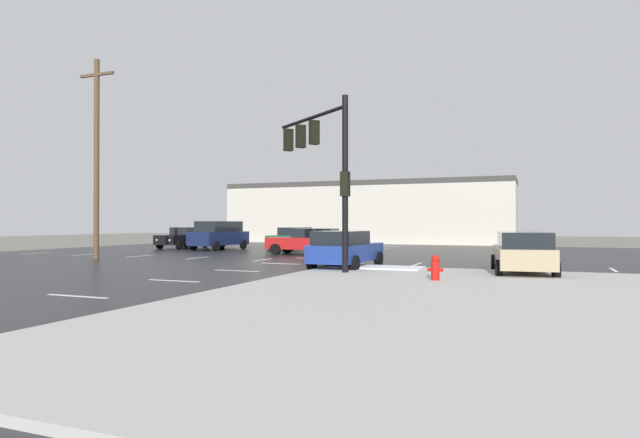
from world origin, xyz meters
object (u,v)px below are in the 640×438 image
object	(u,v)px
suv_navy	(219,235)
utility_pole_mid	(97,155)
sedan_green	(292,238)
sedan_tan	(523,253)
sedan_blue	(345,249)
sedan_red	(307,241)
traffic_signal_mast	(322,156)
sedan_black	(185,237)
fire_hydrant	(435,267)

from	to	relation	value
suv_navy	utility_pole_mid	xyz separation A→B (m)	(-0.28, -11.32, 4.39)
sedan_green	sedan_tan	xyz separation A→B (m)	(16.15, -15.10, 0.00)
sedan_green	sedan_blue	xyz separation A→B (m)	(9.28, -14.81, 0.00)
suv_navy	sedan_blue	xyz separation A→B (m)	(13.77, -12.04, -0.24)
sedan_red	utility_pole_mid	xyz separation A→B (m)	(-8.61, -8.02, 4.63)
sedan_green	sedan_blue	size ratio (longest dim) A/B	1.00
traffic_signal_mast	sedan_green	xyz separation A→B (m)	(-8.91, 16.44, -3.68)
sedan_black	utility_pole_mid	distance (m)	13.25
traffic_signal_mast	sedan_red	world-z (taller)	traffic_signal_mast
traffic_signal_mast	sedan_red	xyz separation A→B (m)	(-5.07, 10.37, -3.68)
sedan_green	sedan_blue	distance (m)	17.48
sedan_red	fire_hydrant	bearing A→B (deg)	125.50
sedan_tan	suv_navy	world-z (taller)	suv_navy
sedan_blue	utility_pole_mid	xyz separation A→B (m)	(-14.05, 0.72, 4.63)
sedan_tan	utility_pole_mid	world-z (taller)	utility_pole_mid
sedan_green	sedan_red	distance (m)	7.18
utility_pole_mid	fire_hydrant	bearing A→B (deg)	-14.61
fire_hydrant	sedan_blue	size ratio (longest dim) A/B	0.17
sedan_red	sedan_green	bearing A→B (deg)	-59.62
sedan_red	sedan_blue	distance (m)	10.30
traffic_signal_mast	sedan_tan	xyz separation A→B (m)	(7.24, 1.33, -3.68)
suv_navy	sedan_black	xyz separation A→B (m)	(-3.46, 0.68, -0.24)
traffic_signal_mast	sedan_black	xyz separation A→B (m)	(-16.86, 14.35, -3.68)
utility_pole_mid	sedan_red	bearing A→B (deg)	43.00
suv_navy	sedan_tan	bearing A→B (deg)	-116.27
traffic_signal_mast	sedan_red	bearing A→B (deg)	-26.32
sedan_green	fire_hydrant	bearing A→B (deg)	37.32
sedan_green	sedan_red	world-z (taller)	same
sedan_green	sedan_black	distance (m)	8.22
sedan_green	sedan_blue	bearing A→B (deg)	33.53
fire_hydrant	sedan_green	bearing A→B (deg)	125.87
sedan_red	utility_pole_mid	distance (m)	12.64
suv_navy	sedan_blue	world-z (taller)	suv_navy
sedan_red	sedan_blue	xyz separation A→B (m)	(5.44, -8.74, 0.00)
sedan_tan	traffic_signal_mast	bearing A→B (deg)	93.85
fire_hydrant	sedan_blue	distance (m)	6.00
suv_navy	sedan_green	bearing A→B (deg)	-53.72
suv_navy	sedan_blue	size ratio (longest dim) A/B	1.08
sedan_green	sedan_black	bearing A→B (deg)	-73.80
traffic_signal_mast	sedan_tan	size ratio (longest dim) A/B	1.37
fire_hydrant	utility_pole_mid	bearing A→B (deg)	165.39
sedan_tan	utility_pole_mid	xyz separation A→B (m)	(-20.92, 1.01, 4.63)
fire_hydrant	sedan_red	bearing A→B (deg)	127.45
sedan_red	sedan_black	xyz separation A→B (m)	(-11.79, 3.98, 0.00)
suv_navy	utility_pole_mid	size ratio (longest dim) A/B	0.47
fire_hydrant	suv_navy	xyz separation A→B (m)	(-18.15, 16.13, 0.55)
sedan_tan	utility_pole_mid	bearing A→B (deg)	80.64
sedan_tan	sedan_black	distance (m)	27.39
sedan_tan	sedan_blue	distance (m)	6.88
traffic_signal_mast	sedan_green	world-z (taller)	traffic_signal_mast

